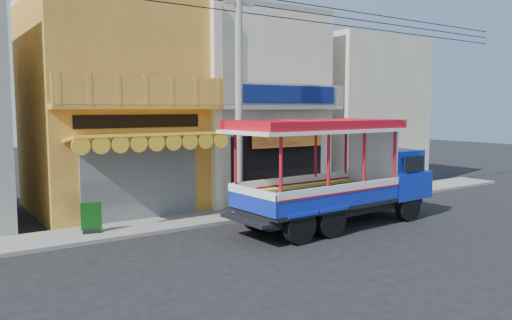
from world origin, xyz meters
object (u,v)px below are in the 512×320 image
at_px(utility_pole, 242,79).
at_px(potted_plant_b, 340,189).
at_px(potted_plant_c, 303,187).
at_px(green_sign, 91,220).
at_px(songthaew_truck, 348,174).

distance_m(utility_pole, potted_plant_b, 6.59).
relative_size(potted_plant_b, potted_plant_c, 0.91).
bearing_deg(potted_plant_b, green_sign, 69.38).
height_order(green_sign, potted_plant_b, potted_plant_b).
height_order(songthaew_truck, potted_plant_b, songthaew_truck).
bearing_deg(songthaew_truck, utility_pole, 135.98).
distance_m(utility_pole, songthaew_truck, 4.95).
bearing_deg(green_sign, utility_pole, -6.92).
relative_size(songthaew_truck, potted_plant_c, 7.00).
bearing_deg(potted_plant_b, utility_pole, 73.84).
distance_m(green_sign, potted_plant_c, 8.99).
bearing_deg(green_sign, potted_plant_c, 3.29).
bearing_deg(utility_pole, potted_plant_c, 16.97).
distance_m(songthaew_truck, potted_plant_b, 3.70).
distance_m(songthaew_truck, green_sign, 8.58).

